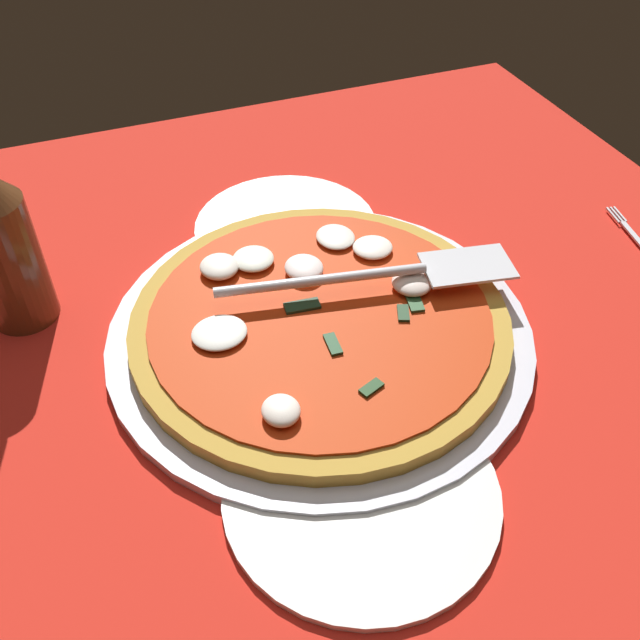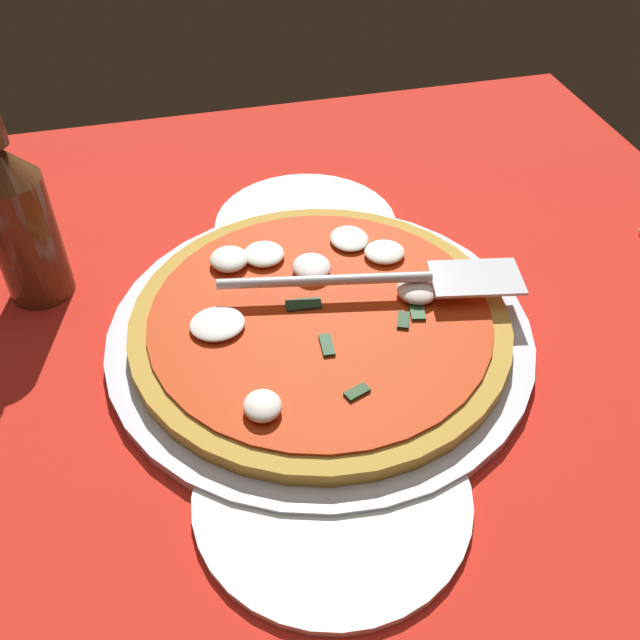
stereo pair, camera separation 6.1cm
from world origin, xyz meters
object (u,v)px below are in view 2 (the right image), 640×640
(dinner_plate_left, at_px, (306,225))
(dinner_plate_right, at_px, (332,496))
(pizza, at_px, (319,318))
(beer_bottle, at_px, (18,216))
(pizza_server, at_px, (386,279))

(dinner_plate_left, distance_m, dinner_plate_right, 0.36)
(dinner_plate_left, bearing_deg, pizza, -9.07)
(dinner_plate_right, height_order, pizza, pizza)
(dinner_plate_left, xyz_separation_m, pizza, (0.17, -0.03, 0.02))
(beer_bottle, bearing_deg, pizza, 63.05)
(dinner_plate_left, relative_size, dinner_plate_right, 0.96)
(pizza, bearing_deg, dinner_plate_left, 170.93)
(dinner_plate_right, relative_size, pizza, 0.61)
(beer_bottle, bearing_deg, pizza_server, 69.66)
(dinner_plate_right, bearing_deg, dinner_plate_left, 170.03)
(dinner_plate_right, bearing_deg, beer_bottle, -144.08)
(dinner_plate_right, xyz_separation_m, beer_bottle, (-0.31, -0.22, 0.09))
(beer_bottle, bearing_deg, dinner_plate_left, 98.67)
(dinner_plate_left, bearing_deg, beer_bottle, -81.33)
(pizza_server, bearing_deg, dinner_plate_right, -107.71)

